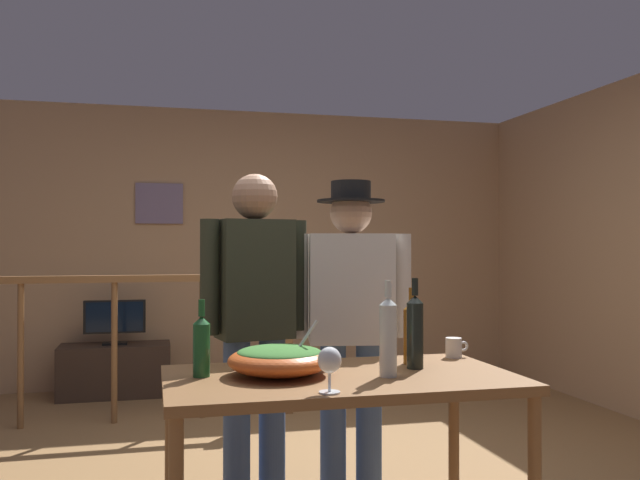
# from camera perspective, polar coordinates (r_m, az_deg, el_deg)

# --- Properties ---
(back_wall) EXTENTS (5.21, 0.10, 2.50)m
(back_wall) POSITION_cam_1_polar(r_m,az_deg,el_deg) (6.32, -6.14, -0.55)
(back_wall) COLOR tan
(back_wall) RESTS_ON ground_plane
(side_wall_right) EXTENTS (0.10, 4.16, 2.50)m
(side_wall_right) POSITION_cam_1_polar(r_m,az_deg,el_deg) (5.53, 24.80, -0.51)
(side_wall_right) COLOR tan
(side_wall_right) RESTS_ON ground_plane
(framed_picture) EXTENTS (0.41, 0.03, 0.36)m
(framed_picture) POSITION_cam_1_polar(r_m,az_deg,el_deg) (6.21, -13.41, 3.02)
(framed_picture) COLOR slate
(stair_railing) EXTENTS (2.56, 0.10, 1.10)m
(stair_railing) POSITION_cam_1_polar(r_m,az_deg,el_deg) (5.05, -11.72, -7.11)
(stair_railing) COLOR brown
(stair_railing) RESTS_ON ground_plane
(tv_console) EXTENTS (0.90, 0.40, 0.43)m
(tv_console) POSITION_cam_1_polar(r_m,az_deg,el_deg) (6.01, -16.92, -10.47)
(tv_console) COLOR #38281E
(tv_console) RESTS_ON ground_plane
(flat_screen_tv) EXTENTS (0.50, 0.12, 0.37)m
(flat_screen_tv) POSITION_cam_1_polar(r_m,az_deg,el_deg) (5.92, -16.93, -6.32)
(flat_screen_tv) COLOR black
(flat_screen_tv) RESTS_ON tv_console
(serving_table) EXTENTS (1.37, 0.77, 0.75)m
(serving_table) POSITION_cam_1_polar(r_m,az_deg,el_deg) (2.74, 1.73, -12.80)
(serving_table) COLOR brown
(serving_table) RESTS_ON ground_plane
(salad_bowl) EXTENTS (0.41, 0.41, 0.21)m
(salad_bowl) POSITION_cam_1_polar(r_m,az_deg,el_deg) (2.70, -3.44, -9.97)
(salad_bowl) COLOR #DB5B23
(salad_bowl) RESTS_ON serving_table
(wine_glass) EXTENTS (0.08, 0.08, 0.16)m
(wine_glass) POSITION_cam_1_polar(r_m,az_deg,el_deg) (2.37, 0.81, -10.25)
(wine_glass) COLOR silver
(wine_glass) RESTS_ON serving_table
(wine_bottle_amber) EXTENTS (0.08, 0.08, 0.33)m
(wine_bottle_amber) POSITION_cam_1_polar(r_m,az_deg,el_deg) (2.97, 7.78, -7.66)
(wine_bottle_amber) COLOR brown
(wine_bottle_amber) RESTS_ON serving_table
(wine_bottle_green) EXTENTS (0.07, 0.07, 0.30)m
(wine_bottle_green) POSITION_cam_1_polar(r_m,az_deg,el_deg) (2.70, -9.97, -8.72)
(wine_bottle_green) COLOR #1E5628
(wine_bottle_green) RESTS_ON serving_table
(wine_bottle_clear) EXTENTS (0.07, 0.07, 0.38)m
(wine_bottle_clear) POSITION_cam_1_polar(r_m,az_deg,el_deg) (2.67, 5.77, -8.02)
(wine_bottle_clear) COLOR silver
(wine_bottle_clear) RESTS_ON serving_table
(wine_bottle_dark) EXTENTS (0.07, 0.07, 0.38)m
(wine_bottle_dark) POSITION_cam_1_polar(r_m,az_deg,el_deg) (2.86, 8.03, -7.57)
(wine_bottle_dark) COLOR black
(wine_bottle_dark) RESTS_ON serving_table
(mug_white) EXTENTS (0.11, 0.07, 0.09)m
(mug_white) POSITION_cam_1_polar(r_m,az_deg,el_deg) (3.18, 11.26, -8.90)
(mug_white) COLOR white
(mug_white) RESTS_ON serving_table
(person_standing_left) EXTENTS (0.53, 0.28, 1.61)m
(person_standing_left) POSITION_cam_1_polar(r_m,az_deg,el_deg) (3.30, -5.54, -6.02)
(person_standing_left) COLOR #3D5684
(person_standing_left) RESTS_ON ground_plane
(person_standing_right) EXTENTS (0.60, 0.34, 1.58)m
(person_standing_right) POSITION_cam_1_polar(r_m,az_deg,el_deg) (3.41, 2.63, -5.90)
(person_standing_right) COLOR #3D5684
(person_standing_right) RESTS_ON ground_plane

